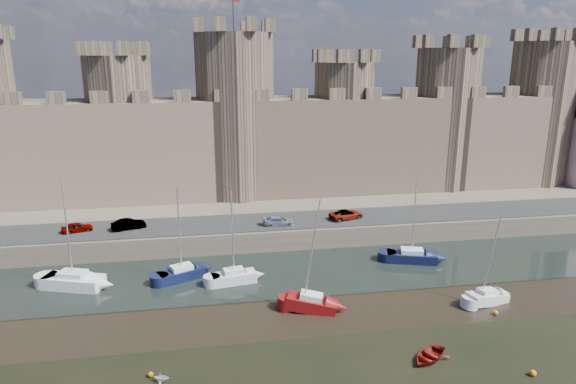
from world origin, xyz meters
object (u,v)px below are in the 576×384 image
car_1 (129,224)px  sailboat_2 (234,276)px  sailboat_5 (487,297)px  car_2 (279,221)px  car_3 (346,215)px  car_0 (77,228)px  sailboat_0 (73,280)px  sailboat_3 (412,256)px  sailboat_1 (182,273)px  sailboat_4 (311,303)px

car_1 → sailboat_2: bearing=-152.0°
car_1 → sailboat_5: size_ratio=0.44×
sailboat_5 → car_1: bearing=135.8°
car_2 → car_3: bearing=-81.0°
car_0 → sailboat_5: 45.43m
car_2 → car_1: bearing=87.8°
sailboat_0 → car_2: bearing=39.5°
sailboat_3 → sailboat_5: bearing=-55.7°
car_0 → car_2: bearing=-111.0°
car_2 → sailboat_5: sailboat_5 is taller
car_1 → sailboat_0: size_ratio=0.36×
sailboat_1 → sailboat_4: (11.95, -8.65, -0.00)m
sailboat_1 → sailboat_3: 25.43m
car_1 → sailboat_3: size_ratio=0.41×
sailboat_5 → car_3: bearing=98.7°
car_1 → sailboat_4: bearing=-152.6°
sailboat_1 → sailboat_5: size_ratio=1.08×
car_2 → sailboat_5: bearing=-134.3°
car_1 → car_2: (17.83, -1.43, -0.10)m
car_1 → sailboat_0: sailboat_0 is taller
car_3 → sailboat_4: sailboat_4 is taller
car_3 → sailboat_1: size_ratio=0.45×
car_2 → sailboat_0: bearing=113.6°
sailboat_3 → sailboat_0: bearing=-161.5°
car_2 → sailboat_2: size_ratio=0.39×
car_2 → sailboat_3: size_ratio=0.40×
sailboat_3 → sailboat_4: size_ratio=0.89×
sailboat_3 → sailboat_4: sailboat_4 is taller
sailboat_3 → car_1: bearing=-178.9°
sailboat_1 → sailboat_2: bearing=-42.6°
car_1 → sailboat_4: 26.10m
car_0 → car_1: car_1 is taller
car_1 → sailboat_4: size_ratio=0.37×
car_2 → sailboat_3: (14.02, -7.81, -2.30)m
car_0 → sailboat_2: sailboat_2 is taller
sailboat_4 → car_3: bearing=83.0°
car_2 → sailboat_1: sailboat_1 is taller
sailboat_0 → sailboat_5: bearing=4.4°
sailboat_2 → sailboat_5: sailboat_2 is taller
sailboat_4 → car_0: bearing=160.5°
car_2 → sailboat_0: 23.79m
car_3 → sailboat_5: 21.15m
sailboat_0 → sailboat_3: bearing=19.5°
sailboat_2 → sailboat_5: 24.73m
car_1 → sailboat_3: (31.85, -9.24, -2.40)m
sailboat_4 → sailboat_2: bearing=151.8°
sailboat_0 → sailboat_5: 40.46m
sailboat_2 → sailboat_4: size_ratio=0.91×
car_0 → sailboat_5: size_ratio=0.38×
sailboat_1 → sailboat_2: 5.56m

